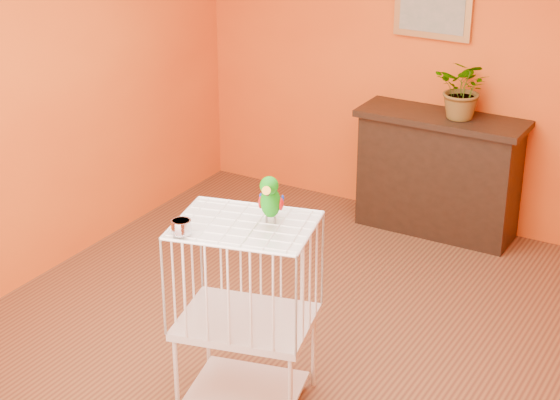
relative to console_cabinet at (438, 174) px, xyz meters
The scene contains 8 objects.
ground 2.09m from the console_cabinet, 95.78° to the right, with size 4.50×4.50×0.00m, color brown.
room_shell 2.31m from the console_cabinet, 95.78° to the right, with size 4.50×4.50×4.50m.
console_cabinet is the anchor object (origin of this frame).
potted_plant 0.68m from the console_cabinet, 14.41° to the right, with size 0.42×0.47×0.36m, color #26722D.
framed_picture 1.30m from the console_cabinet, 136.37° to the left, with size 0.62×0.04×0.50m.
birdcage 2.72m from the console_cabinet, 91.68° to the right, with size 0.84×0.72×1.12m.
feed_cup 3.08m from the console_cabinet, 95.65° to the right, with size 0.11×0.11×0.07m, color silver.
parrot 2.75m from the console_cabinet, 89.25° to the right, with size 0.15×0.25×0.28m.
Camera 1 is at (2.54, -4.49, 3.21)m, focal length 60.00 mm.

